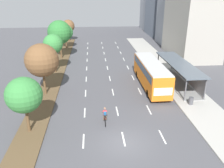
# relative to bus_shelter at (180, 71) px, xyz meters

# --- Properties ---
(ground_plane) EXTENTS (140.00, 140.00, 0.00)m
(ground_plane) POSITION_rel_bus_shelter_xyz_m (-9.53, -12.99, -1.87)
(ground_plane) COLOR #4C4C51
(median_strip) EXTENTS (2.60, 52.00, 0.12)m
(median_strip) POSITION_rel_bus_shelter_xyz_m (-17.83, 7.01, -1.81)
(median_strip) COLOR brown
(median_strip) RESTS_ON ground
(sidewalk_right) EXTENTS (4.50, 52.00, 0.15)m
(sidewalk_right) POSITION_rel_bus_shelter_xyz_m (-0.28, 7.01, -1.79)
(sidewalk_right) COLOR #ADAAA3
(sidewalk_right) RESTS_ON ground
(lane_divider_left) EXTENTS (0.14, 47.65, 0.01)m
(lane_divider_left) POSITION_rel_bus_shelter_xyz_m (-13.03, 5.33, -1.86)
(lane_divider_left) COLOR white
(lane_divider_left) RESTS_ON ground
(lane_divider_center) EXTENTS (0.14, 47.65, 0.01)m
(lane_divider_center) POSITION_rel_bus_shelter_xyz_m (-9.53, 5.33, -1.86)
(lane_divider_center) COLOR white
(lane_divider_center) RESTS_ON ground
(lane_divider_right) EXTENTS (0.14, 47.65, 0.01)m
(lane_divider_right) POSITION_rel_bus_shelter_xyz_m (-6.03, 5.33, -1.86)
(lane_divider_right) COLOR white
(lane_divider_right) RESTS_ON ground
(bus_shelter) EXTENTS (2.90, 12.43, 2.86)m
(bus_shelter) POSITION_rel_bus_shelter_xyz_m (0.00, 0.00, 0.00)
(bus_shelter) COLOR gray
(bus_shelter) RESTS_ON sidewalk_right
(bus) EXTENTS (2.54, 11.29, 3.37)m
(bus) POSITION_rel_bus_shelter_xyz_m (-4.28, -0.71, 0.20)
(bus) COLOR orange
(bus) RESTS_ON ground
(cyclist) EXTENTS (0.46, 1.82, 1.71)m
(cyclist) POSITION_rel_bus_shelter_xyz_m (-10.99, -9.68, -1.08)
(cyclist) COLOR black
(cyclist) RESTS_ON ground
(median_tree_nearest) EXTENTS (3.19, 3.19, 5.20)m
(median_tree_nearest) POSITION_rel_bus_shelter_xyz_m (-18.03, -10.50, 1.85)
(median_tree_nearest) COLOR brown
(median_tree_nearest) RESTS_ON median_strip
(median_tree_second) EXTENTS (4.03, 4.03, 6.32)m
(median_tree_second) POSITION_rel_bus_shelter_xyz_m (-18.03, -2.14, 2.55)
(median_tree_second) COLOR brown
(median_tree_second) RESTS_ON median_strip
(median_tree_third) EXTENTS (2.99, 2.99, 6.00)m
(median_tree_third) POSITION_rel_bus_shelter_xyz_m (-17.94, 6.22, 2.73)
(median_tree_third) COLOR brown
(median_tree_third) RESTS_ON median_strip
(median_tree_fourth) EXTENTS (4.38, 4.38, 7.09)m
(median_tree_fourth) POSITION_rel_bus_shelter_xyz_m (-17.96, 14.58, 3.14)
(median_tree_fourth) COLOR brown
(median_tree_fourth) RESTS_ON median_strip
(median_tree_fifth) EXTENTS (3.36, 3.36, 5.21)m
(median_tree_fifth) POSITION_rel_bus_shelter_xyz_m (-17.79, 22.94, 1.77)
(median_tree_fifth) COLOR brown
(median_tree_fifth) RESTS_ON median_strip
(median_tree_farthest) EXTENTS (3.19, 3.19, 5.36)m
(median_tree_farthest) POSITION_rel_bus_shelter_xyz_m (-17.88, 31.30, 2.01)
(median_tree_farthest) COLOR brown
(median_tree_farthest) RESTS_ON median_strip
(trash_bin) EXTENTS (0.52, 0.52, 0.85)m
(trash_bin) POSITION_rel_bus_shelter_xyz_m (-1.08, -6.70, -1.29)
(trash_bin) COLOR #4C4C51
(trash_bin) RESTS_ON sidewalk_right
(building_near_right) EXTENTS (7.28, 13.08, 14.31)m
(building_near_right) POSITION_rel_bus_shelter_xyz_m (7.22, 14.19, 5.29)
(building_near_right) COLOR #A39E93
(building_near_right) RESTS_ON ground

